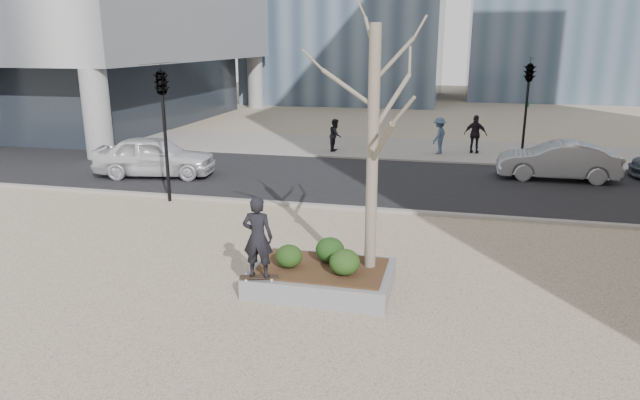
% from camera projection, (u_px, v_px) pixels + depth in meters
% --- Properties ---
extents(ground, '(120.00, 120.00, 0.00)m').
position_uv_depth(ground, '(277.00, 284.00, 12.53)').
color(ground, '#BDAE8A').
rests_on(ground, ground).
extents(street, '(60.00, 8.00, 0.02)m').
position_uv_depth(street, '(355.00, 180.00, 21.90)').
color(street, black).
rests_on(street, ground).
extents(far_sidewalk, '(60.00, 6.00, 0.02)m').
position_uv_depth(far_sidewalk, '(379.00, 148.00, 28.46)').
color(far_sidewalk, gray).
rests_on(far_sidewalk, ground).
extents(planter, '(3.00, 2.00, 0.45)m').
position_uv_depth(planter, '(321.00, 278.00, 12.25)').
color(planter, gray).
rests_on(planter, ground).
extents(planter_mulch, '(2.70, 1.70, 0.04)m').
position_uv_depth(planter_mulch, '(321.00, 268.00, 12.19)').
color(planter_mulch, '#382314').
rests_on(planter_mulch, planter).
extents(sycamore_tree, '(2.80, 2.80, 6.60)m').
position_uv_depth(sycamore_tree, '(374.00, 112.00, 11.35)').
color(sycamore_tree, gray).
rests_on(sycamore_tree, planter_mulch).
extents(shrub_left, '(0.58, 0.58, 0.49)m').
position_uv_depth(shrub_left, '(289.00, 256.00, 12.11)').
color(shrub_left, '#1F4014').
rests_on(shrub_left, planter_mulch).
extents(shrub_middle, '(0.63, 0.63, 0.54)m').
position_uv_depth(shrub_middle, '(330.00, 250.00, 12.42)').
color(shrub_middle, '#123611').
rests_on(shrub_middle, planter_mulch).
extents(shrub_right, '(0.64, 0.64, 0.54)m').
position_uv_depth(shrub_right, '(345.00, 262.00, 11.71)').
color(shrub_right, '#173310').
rests_on(shrub_right, planter_mulch).
extents(skateboard, '(0.81, 0.40, 0.08)m').
position_uv_depth(skateboard, '(259.00, 278.00, 11.61)').
color(skateboard, black).
rests_on(skateboard, planter).
extents(skateboarder, '(0.64, 0.44, 1.69)m').
position_uv_depth(skateboarder, '(258.00, 237.00, 11.37)').
color(skateboarder, black).
rests_on(skateboarder, skateboard).
extents(police_car, '(4.89, 2.67, 1.58)m').
position_uv_depth(police_car, '(155.00, 156.00, 22.24)').
color(police_car, white).
rests_on(police_car, street).
extents(car_silver, '(4.41, 1.58, 1.45)m').
position_uv_depth(car_silver, '(557.00, 161.00, 21.74)').
color(car_silver, gray).
rests_on(car_silver, street).
extents(pedestrian_a, '(0.61, 0.77, 1.54)m').
position_uv_depth(pedestrian_a, '(335.00, 135.00, 27.35)').
color(pedestrian_a, black).
rests_on(pedestrian_a, far_sidewalk).
extents(pedestrian_b, '(0.97, 1.25, 1.70)m').
position_uv_depth(pedestrian_b, '(439.00, 136.00, 26.63)').
color(pedestrian_b, '#3D526E').
rests_on(pedestrian_b, far_sidewalk).
extents(pedestrian_c, '(1.12, 0.64, 1.79)m').
position_uv_depth(pedestrian_c, '(475.00, 134.00, 26.76)').
color(pedestrian_c, black).
rests_on(pedestrian_c, far_sidewalk).
extents(traffic_light_near, '(0.60, 2.48, 4.50)m').
position_uv_depth(traffic_light_near, '(165.00, 134.00, 18.40)').
color(traffic_light_near, black).
rests_on(traffic_light_near, ground).
extents(traffic_light_far, '(0.60, 2.48, 4.50)m').
position_uv_depth(traffic_light_far, '(526.00, 112.00, 24.17)').
color(traffic_light_far, black).
rests_on(traffic_light_far, ground).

